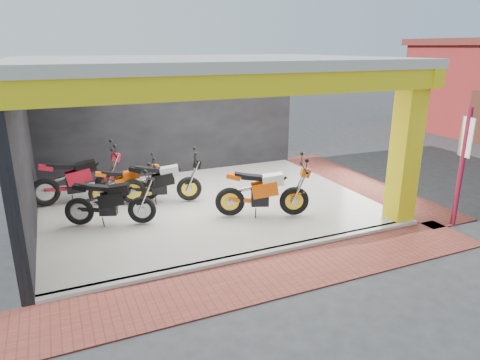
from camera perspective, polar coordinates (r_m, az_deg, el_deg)
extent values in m
plane|color=#2D2D30|center=(9.36, -0.16, -7.49)|extent=(80.00, 80.00, 0.00)
cube|color=silver|center=(11.06, -4.33, -3.25)|extent=(8.00, 6.00, 0.10)
cube|color=beige|center=(10.36, -4.79, 15.45)|extent=(8.40, 6.40, 0.20)
cube|color=black|center=(13.50, -8.98, 7.83)|extent=(8.20, 0.20, 3.50)
cube|color=black|center=(10.04, -27.20, 2.86)|extent=(0.20, 6.20, 3.50)
cube|color=yellow|center=(10.27, 21.22, 3.89)|extent=(0.50, 0.50, 3.50)
cube|color=yellow|center=(7.61, 2.92, 12.57)|extent=(8.40, 0.30, 0.40)
cube|color=yellow|center=(12.29, 13.70, 13.92)|extent=(0.30, 6.40, 0.40)
cube|color=silver|center=(8.51, 2.64, -9.82)|extent=(8.00, 0.20, 0.10)
cube|color=brown|center=(7.92, 5.21, -12.37)|extent=(9.00, 1.40, 0.03)
cube|color=brown|center=(13.35, 15.44, -0.36)|extent=(1.40, 7.00, 0.03)
cube|color=#3F1E14|center=(20.67, 29.27, 7.28)|extent=(0.06, 1.00, 2.20)
cylinder|color=maroon|center=(10.64, 27.42, 1.36)|extent=(0.11, 0.11, 2.71)
cube|color=white|center=(10.50, 27.95, 5.06)|extent=(0.10, 0.38, 0.87)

